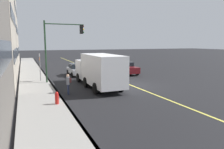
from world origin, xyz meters
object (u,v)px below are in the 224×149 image
object	(u,v)px
traffic_light_mast	(60,41)
street_sign_post	(40,65)
pedestrian_with_backpack	(68,83)
fire_hydrant	(57,99)
car_silver	(77,69)
car_maroon	(125,68)
truck_white	(99,70)

from	to	relation	value
traffic_light_mast	street_sign_post	bearing A→B (deg)	61.24
pedestrian_with_backpack	traffic_light_mast	bearing A→B (deg)	-3.52
street_sign_post	fire_hydrant	bearing A→B (deg)	-178.09
traffic_light_mast	fire_hydrant	bearing A→B (deg)	168.63
car_silver	street_sign_post	world-z (taller)	street_sign_post
car_maroon	fire_hydrant	size ratio (longest dim) A/B	4.58
traffic_light_mast	street_sign_post	xyz separation A→B (m)	(1.06, 1.93, -2.40)
car_silver	fire_hydrant	size ratio (longest dim) A/B	4.18
car_maroon	traffic_light_mast	xyz separation A→B (m)	(-2.86, 8.46, 3.35)
car_silver	pedestrian_with_backpack	bearing A→B (deg)	162.55
car_maroon	pedestrian_with_backpack	size ratio (longest dim) A/B	2.73
pedestrian_with_backpack	car_silver	bearing A→B (deg)	-17.45
car_maroon	fire_hydrant	distance (m)	14.87
car_silver	pedestrian_with_backpack	size ratio (longest dim) A/B	2.49
car_maroon	traffic_light_mast	size ratio (longest dim) A/B	0.71
truck_white	pedestrian_with_backpack	xyz separation A→B (m)	(-1.60, 3.04, -0.68)
car_maroon	street_sign_post	size ratio (longest dim) A/B	1.47
pedestrian_with_backpack	street_sign_post	size ratio (longest dim) A/B	0.54
car_silver	traffic_light_mast	xyz separation A→B (m)	(-4.14, 2.61, 3.37)
traffic_light_mast	fire_hydrant	world-z (taller)	traffic_light_mast
traffic_light_mast	car_silver	bearing A→B (deg)	-32.18
pedestrian_with_backpack	traffic_light_mast	size ratio (longest dim) A/B	0.26
truck_white	car_maroon	bearing A→B (deg)	-41.80
car_maroon	truck_white	world-z (taller)	truck_white
truck_white	fire_hydrant	bearing A→B (deg)	136.06
car_silver	traffic_light_mast	distance (m)	5.94
car_silver	truck_white	distance (m)	7.74
car_silver	traffic_light_mast	size ratio (longest dim) A/B	0.65
car_maroon	car_silver	bearing A→B (deg)	77.67
car_maroon	truck_white	xyz separation A→B (m)	(-6.42, 5.74, 0.81)
car_silver	fire_hydrant	world-z (taller)	car_silver
fire_hydrant	traffic_light_mast	bearing A→B (deg)	-11.37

